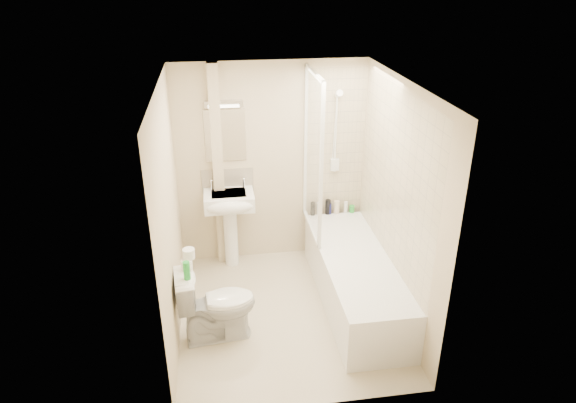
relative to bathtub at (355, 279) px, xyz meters
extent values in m
plane|color=beige|center=(-0.75, -0.11, -0.29)|extent=(2.50, 2.50, 0.00)
cube|color=beige|center=(-0.75, 1.14, 0.91)|extent=(2.20, 0.02, 2.40)
cube|color=beige|center=(-1.85, -0.11, 0.91)|extent=(0.02, 2.50, 2.40)
cube|color=beige|center=(0.35, -0.11, 0.91)|extent=(0.02, 2.50, 2.40)
cube|color=white|center=(-0.75, -0.11, 2.11)|extent=(2.20, 2.50, 0.02)
cube|color=beige|center=(0.00, 1.13, 1.14)|extent=(0.70, 0.01, 1.75)
cube|color=beige|center=(0.34, 0.00, 1.14)|extent=(0.01, 2.10, 1.75)
cube|color=beige|center=(-1.37, 1.08, 0.91)|extent=(0.12, 0.12, 2.40)
cube|color=beige|center=(-1.27, 1.13, 0.74)|extent=(0.60, 0.02, 0.30)
cube|color=white|center=(-1.27, 1.13, 1.29)|extent=(0.46, 0.01, 0.60)
cube|color=silver|center=(-1.27, 1.11, 1.66)|extent=(0.42, 0.07, 0.07)
cube|color=white|center=(0.00, 0.00, -0.01)|extent=(0.70, 2.10, 0.55)
cube|color=white|center=(0.00, 0.00, 0.21)|extent=(0.56, 1.96, 0.05)
cube|color=white|center=(-0.35, 0.69, 1.16)|extent=(0.01, 0.90, 1.80)
cube|color=white|center=(-0.35, 1.12, 1.16)|extent=(0.04, 0.04, 1.80)
cube|color=white|center=(-0.35, 0.24, 1.16)|extent=(0.04, 0.04, 1.80)
cube|color=white|center=(-0.35, 0.69, 2.04)|extent=(0.04, 0.90, 0.04)
cube|color=white|center=(-0.35, 0.69, 0.28)|extent=(0.04, 0.90, 0.03)
cylinder|color=white|center=(0.00, 1.11, 1.26)|extent=(0.02, 0.02, 0.90)
cylinder|color=white|center=(0.00, 1.11, 0.81)|extent=(0.05, 0.05, 0.02)
cylinder|color=white|center=(0.00, 1.11, 1.71)|extent=(0.05, 0.05, 0.02)
cylinder|color=white|center=(0.00, 1.04, 1.74)|extent=(0.08, 0.11, 0.11)
cube|color=white|center=(0.00, 1.10, 0.88)|extent=(0.10, 0.05, 0.14)
cylinder|color=white|center=(-0.02, 1.08, 1.31)|extent=(0.01, 0.13, 0.84)
cylinder|color=white|center=(-1.27, 0.97, 0.09)|extent=(0.16, 0.16, 0.76)
cube|color=white|center=(-1.27, 0.94, 0.58)|extent=(0.57, 0.44, 0.17)
ellipsoid|color=white|center=(-1.27, 0.77, 0.58)|extent=(0.57, 0.24, 0.17)
cube|color=silver|center=(-1.27, 0.94, 0.65)|extent=(0.39, 0.28, 0.04)
cylinder|color=white|center=(-1.45, 1.05, 0.72)|extent=(0.03, 0.03, 0.10)
cylinder|color=white|center=(-1.09, 1.05, 0.72)|extent=(0.03, 0.03, 0.10)
sphere|color=white|center=(-1.45, 1.05, 0.78)|extent=(0.04, 0.04, 0.04)
sphere|color=white|center=(-1.09, 1.05, 0.78)|extent=(0.04, 0.04, 0.04)
cylinder|color=black|center=(-0.26, 1.05, 0.34)|extent=(0.06, 0.06, 0.16)
cylinder|color=silver|center=(-0.19, 1.05, 0.34)|extent=(0.05, 0.05, 0.16)
cylinder|color=black|center=(-0.07, 1.05, 0.35)|extent=(0.06, 0.06, 0.19)
cylinder|color=navy|center=(-0.06, 1.05, 0.33)|extent=(0.06, 0.06, 0.14)
cylinder|color=beige|center=(0.03, 1.05, 0.34)|extent=(0.07, 0.07, 0.16)
cylinder|color=white|center=(0.15, 1.05, 0.33)|extent=(0.05, 0.05, 0.14)
cylinder|color=green|center=(0.23, 1.05, 0.30)|extent=(0.06, 0.06, 0.09)
imported|color=white|center=(-1.47, -0.35, 0.09)|extent=(0.58, 0.83, 0.76)
cylinder|color=white|center=(-1.72, -0.30, 0.51)|extent=(0.11, 0.11, 0.09)
cylinder|color=white|center=(-1.69, -0.25, 0.61)|extent=(0.11, 0.11, 0.09)
cylinder|color=green|center=(-1.71, -0.46, 0.56)|extent=(0.06, 0.06, 0.18)
camera|label=1|loc=(-1.39, -4.44, 3.06)|focal=32.00mm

